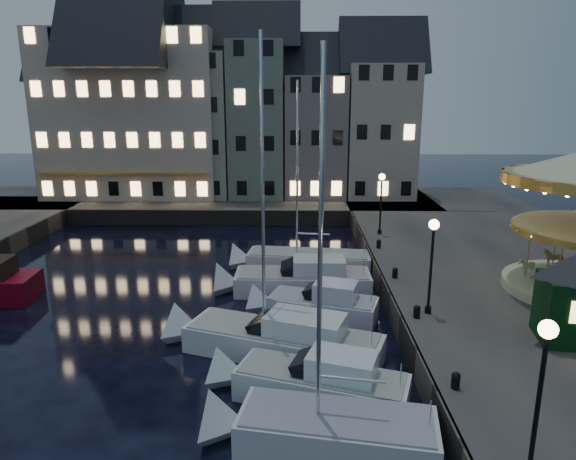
{
  "coord_description": "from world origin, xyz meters",
  "views": [
    {
      "loc": [
        1.49,
        -19.79,
        10.31
      ],
      "look_at": [
        1.0,
        8.0,
        3.2
      ],
      "focal_mm": 32.0,
      "sensor_mm": 36.0,
      "label": 1
    }
  ],
  "objects_px": {
    "motorboat_a": "(318,431)",
    "motorboat_f": "(300,261)",
    "motorboat_e": "(295,281)",
    "motorboat_d": "(314,306)",
    "bollard_a": "(456,380)",
    "streetlamp_c": "(381,195)",
    "streetlamp_a": "(542,378)",
    "bollard_b": "(417,311)",
    "motorboat_b": "(310,383)",
    "bollard_c": "(395,272)",
    "ticket_kiosk": "(573,283)",
    "motorboat_c": "(274,339)",
    "streetlamp_b": "(432,253)",
    "bollard_d": "(379,243)"
  },
  "relations": [
    {
      "from": "motorboat_a",
      "to": "motorboat_f",
      "type": "relative_size",
      "value": 1.02
    },
    {
      "from": "motorboat_e",
      "to": "motorboat_d",
      "type": "bearing_deg",
      "value": -75.37
    },
    {
      "from": "bollard_a",
      "to": "streetlamp_c",
      "type": "bearing_deg",
      "value": 88.24
    },
    {
      "from": "streetlamp_a",
      "to": "streetlamp_c",
      "type": "bearing_deg",
      "value": 90.0
    },
    {
      "from": "bollard_a",
      "to": "bollard_b",
      "type": "relative_size",
      "value": 1.0
    },
    {
      "from": "motorboat_a",
      "to": "motorboat_b",
      "type": "bearing_deg",
      "value": 94.4
    },
    {
      "from": "bollard_c",
      "to": "ticket_kiosk",
      "type": "height_order",
      "value": "ticket_kiosk"
    },
    {
      "from": "bollard_c",
      "to": "motorboat_c",
      "type": "height_order",
      "value": "motorboat_c"
    },
    {
      "from": "streetlamp_b",
      "to": "bollard_d",
      "type": "xyz_separation_m",
      "value": [
        -0.6,
        10.0,
        -2.41
      ]
    },
    {
      "from": "bollard_c",
      "to": "motorboat_c",
      "type": "distance_m",
      "value": 8.5
    },
    {
      "from": "streetlamp_b",
      "to": "streetlamp_a",
      "type": "bearing_deg",
      "value": -90.0
    },
    {
      "from": "streetlamp_a",
      "to": "motorboat_c",
      "type": "xyz_separation_m",
      "value": [
        -6.65,
        8.59,
        -3.34
      ]
    },
    {
      "from": "motorboat_a",
      "to": "streetlamp_a",
      "type": "bearing_deg",
      "value": -28.96
    },
    {
      "from": "streetlamp_c",
      "to": "motorboat_e",
      "type": "distance_m",
      "value": 10.23
    },
    {
      "from": "streetlamp_b",
      "to": "motorboat_a",
      "type": "bearing_deg",
      "value": -124.95
    },
    {
      "from": "streetlamp_a",
      "to": "motorboat_d",
      "type": "xyz_separation_m",
      "value": [
        -4.86,
        12.24,
        -3.38
      ]
    },
    {
      "from": "streetlamp_b",
      "to": "ticket_kiosk",
      "type": "relative_size",
      "value": 1.06
    },
    {
      "from": "motorboat_f",
      "to": "bollard_c",
      "type": "bearing_deg",
      "value": -45.93
    },
    {
      "from": "streetlamp_a",
      "to": "motorboat_b",
      "type": "distance_m",
      "value": 8.18
    },
    {
      "from": "bollard_c",
      "to": "motorboat_f",
      "type": "relative_size",
      "value": 0.05
    },
    {
      "from": "streetlamp_b",
      "to": "motorboat_f",
      "type": "xyz_separation_m",
      "value": [
        -5.53,
        9.59,
        -3.49
      ]
    },
    {
      "from": "bollard_b",
      "to": "motorboat_f",
      "type": "bearing_deg",
      "value": 116.03
    },
    {
      "from": "bollard_c",
      "to": "bollard_d",
      "type": "distance_m",
      "value": 5.5
    },
    {
      "from": "motorboat_b",
      "to": "motorboat_c",
      "type": "bearing_deg",
      "value": 113.22
    },
    {
      "from": "motorboat_b",
      "to": "motorboat_f",
      "type": "height_order",
      "value": "motorboat_f"
    },
    {
      "from": "streetlamp_a",
      "to": "motorboat_f",
      "type": "height_order",
      "value": "motorboat_f"
    },
    {
      "from": "motorboat_c",
      "to": "motorboat_f",
      "type": "relative_size",
      "value": 1.07
    },
    {
      "from": "streetlamp_c",
      "to": "motorboat_d",
      "type": "relative_size",
      "value": 0.67
    },
    {
      "from": "motorboat_a",
      "to": "motorboat_b",
      "type": "height_order",
      "value": "motorboat_a"
    },
    {
      "from": "bollard_d",
      "to": "motorboat_e",
      "type": "height_order",
      "value": "motorboat_e"
    },
    {
      "from": "motorboat_d",
      "to": "ticket_kiosk",
      "type": "bearing_deg",
      "value": -26.45
    },
    {
      "from": "bollard_a",
      "to": "ticket_kiosk",
      "type": "height_order",
      "value": "ticket_kiosk"
    },
    {
      "from": "motorboat_e",
      "to": "motorboat_f",
      "type": "height_order",
      "value": "motorboat_f"
    },
    {
      "from": "motorboat_d",
      "to": "ticket_kiosk",
      "type": "height_order",
      "value": "ticket_kiosk"
    },
    {
      "from": "streetlamp_a",
      "to": "bollard_c",
      "type": "distance_m",
      "value": 14.71
    },
    {
      "from": "bollard_d",
      "to": "motorboat_c",
      "type": "relative_size",
      "value": 0.05
    },
    {
      "from": "motorboat_c",
      "to": "bollard_c",
      "type": "bearing_deg",
      "value": 44.33
    },
    {
      "from": "streetlamp_b",
      "to": "ticket_kiosk",
      "type": "xyz_separation_m",
      "value": [
        4.67,
        -2.5,
        -0.37
      ]
    },
    {
      "from": "streetlamp_a",
      "to": "bollard_a",
      "type": "height_order",
      "value": "streetlamp_a"
    },
    {
      "from": "streetlamp_a",
      "to": "streetlamp_b",
      "type": "distance_m",
      "value": 10.0
    },
    {
      "from": "streetlamp_a",
      "to": "motorboat_d",
      "type": "distance_m",
      "value": 13.6
    },
    {
      "from": "motorboat_d",
      "to": "streetlamp_b",
      "type": "bearing_deg",
      "value": -24.77
    },
    {
      "from": "motorboat_e",
      "to": "bollard_a",
      "type": "bearing_deg",
      "value": -66.25
    },
    {
      "from": "bollard_c",
      "to": "bollard_d",
      "type": "height_order",
      "value": "same"
    },
    {
      "from": "streetlamp_b",
      "to": "bollard_c",
      "type": "height_order",
      "value": "streetlamp_b"
    },
    {
      "from": "motorboat_a",
      "to": "motorboat_d",
      "type": "height_order",
      "value": "motorboat_a"
    },
    {
      "from": "bollard_c",
      "to": "motorboat_c",
      "type": "xyz_separation_m",
      "value": [
        -6.05,
        -5.91,
        -0.92
      ]
    },
    {
      "from": "streetlamp_c",
      "to": "motorboat_d",
      "type": "distance_m",
      "value": 12.72
    },
    {
      "from": "bollard_c",
      "to": "motorboat_b",
      "type": "relative_size",
      "value": 0.08
    },
    {
      "from": "bollard_a",
      "to": "motorboat_a",
      "type": "distance_m",
      "value": 4.72
    }
  ]
}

